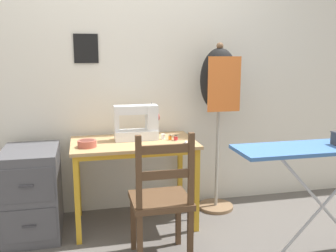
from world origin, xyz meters
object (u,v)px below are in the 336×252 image
Objects in this scene: fabric_bowl at (87,143)px; wooden_chair at (161,201)px; ironing_board at (327,152)px; scissors at (185,143)px; thread_spool_near_machine at (163,137)px; thread_spool_far_edge at (176,138)px; filing_cabinet at (33,192)px; sewing_machine at (139,123)px; thread_spool_mid_table at (170,138)px; dress_form at (219,89)px.

fabric_bowl is 0.76m from wooden_chair.
scissors is at bearing 137.48° from ironing_board.
scissors is 0.23m from thread_spool_near_machine.
ironing_board is at bearing -45.16° from thread_spool_far_edge.
thread_spool_near_machine is 1.13m from filing_cabinet.
thread_spool_mid_table is (0.25, -0.08, -0.11)m from sewing_machine.
thread_spool_mid_table is 1.17m from filing_cabinet.
filing_cabinet is (-0.91, 0.61, -0.09)m from wooden_chair.
dress_form is at bearing 5.19° from filing_cabinet.
thread_spool_mid_table is 1.06× the size of thread_spool_far_edge.
dress_form reaches higher than fabric_bowl.
scissors is 2.59× the size of thread_spool_near_machine.
thread_spool_far_edge is at bearing 134.84° from ironing_board.
thread_spool_mid_table is at bearing -0.89° from filing_cabinet.
wooden_chair is 0.62× the size of dress_form.
sewing_machine reaches higher than wooden_chair.
dress_form is (0.73, 0.08, 0.26)m from sewing_machine.
filing_cabinet is at bearing 156.31° from ironing_board.
wooden_chair reaches higher than thread_spool_mid_table.
thread_spool_mid_table is 1.21m from ironing_board.
ironing_board is (0.91, -0.90, 0.05)m from thread_spool_near_machine.
dress_form is 1.13m from ironing_board.
thread_spool_near_machine reaches higher than thread_spool_far_edge.
scissors is at bearing -68.01° from thread_spool_far_edge.
fabric_bowl is 0.15× the size of wooden_chair.
wooden_chair is at bearing -113.20° from thread_spool_far_edge.
wooden_chair is 1.22m from dress_form.
scissors is at bearing 57.37° from wooden_chair.
dress_form is at bearing 22.94° from thread_spool_far_edge.
sewing_machine is 0.23m from thread_spool_near_machine.
thread_spool_near_machine is 0.05× the size of wooden_chair.
sewing_machine is 0.43m from scissors.
thread_spool_mid_table is 0.05× the size of wooden_chair.
scissors is 0.61m from wooden_chair.
fabric_bowl is at bearing 153.45° from ironing_board.
sewing_machine is at bearing 140.09° from ironing_board.
scissors is (0.34, -0.22, -0.13)m from sewing_machine.
scissors is at bearing -7.40° from filing_cabinet.
thread_spool_mid_table is at bearing -18.39° from sewing_machine.
fabric_bowl is 3.22× the size of thread_spool_near_machine.
wooden_chair is (-0.20, -0.59, -0.30)m from thread_spool_mid_table.
thread_spool_far_edge is (0.29, -0.11, -0.12)m from sewing_machine.
filing_cabinet is at bearing -174.81° from dress_form.
dress_form is at bearing 37.64° from scissors.
ironing_board reaches higher than thread_spool_far_edge.
ironing_board is at bearing -26.55° from fabric_bowl.
sewing_machine is at bearing 4.35° from filing_cabinet.
thread_spool_near_machine is at bearing 11.63° from fabric_bowl.
thread_spool_near_machine is 1.28m from ironing_board.
sewing_machine is at bearing -173.83° from dress_form.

